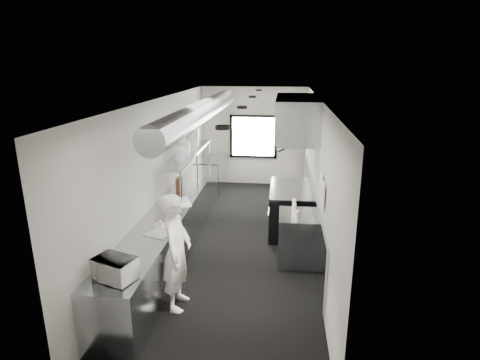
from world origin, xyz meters
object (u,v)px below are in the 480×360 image
(deli_tub_b, at_px, (115,256))
(squeeze_bottle_e, at_px, (294,204))
(range, at_px, (290,209))
(plate_stack_d, at_px, (193,138))
(pass_shelf, at_px, (188,154))
(cutting_board, at_px, (179,202))
(knife_block, at_px, (179,184))
(plate_stack_b, at_px, (184,148))
(deli_tub_a, at_px, (113,258))
(plate_stack_a, at_px, (179,154))
(far_work_table, at_px, (210,175))
(squeeze_bottle_c, at_px, (294,209))
(squeeze_bottle_a, at_px, (297,216))
(squeeze_bottle_d, at_px, (294,206))
(prep_counter, at_px, (174,228))
(microwave, at_px, (115,269))
(plate_stack_c, at_px, (191,142))
(line_cook, at_px, (176,252))
(exhaust_hood, at_px, (296,118))
(bottle_station, at_px, (297,238))
(squeeze_bottle_b, at_px, (294,213))
(small_plate, at_px, (160,225))

(deli_tub_b, relative_size, squeeze_bottle_e, 0.78)
(deli_tub_b, bearing_deg, range, 54.41)
(deli_tub_b, xyz_separation_m, plate_stack_d, (0.13, 4.22, 0.82))
(pass_shelf, bearing_deg, cutting_board, -84.91)
(knife_block, bearing_deg, squeeze_bottle_e, -25.86)
(cutting_board, height_order, plate_stack_b, plate_stack_b)
(deli_tub_a, relative_size, plate_stack_d, 0.30)
(plate_stack_a, distance_m, squeeze_bottle_e, 2.52)
(far_work_table, xyz_separation_m, plate_stack_b, (-0.04, -2.49, 1.27))
(plate_stack_a, bearing_deg, cutting_board, -78.90)
(far_work_table, distance_m, squeeze_bottle_c, 4.50)
(squeeze_bottle_a, xyz_separation_m, squeeze_bottle_d, (-0.04, 0.48, 0.00))
(prep_counter, distance_m, deli_tub_a, 2.23)
(microwave, distance_m, plate_stack_c, 4.46)
(range, xyz_separation_m, plate_stack_a, (-2.24, -0.36, 1.22))
(prep_counter, xyz_separation_m, line_cook, (0.55, -1.75, 0.41))
(exhaust_hood, height_order, bottle_station, exhaust_hood)
(deli_tub_b, relative_size, plate_stack_c, 0.45)
(line_cook, distance_m, squeeze_bottle_d, 2.41)
(pass_shelf, height_order, plate_stack_d, plate_stack_d)
(cutting_board, bearing_deg, deli_tub_b, -96.71)
(knife_block, bearing_deg, deli_tub_a, -97.10)
(pass_shelf, height_order, line_cook, line_cook)
(far_work_table, xyz_separation_m, squeeze_bottle_b, (2.22, -4.03, 0.53))
(deli_tub_a, bearing_deg, deli_tub_b, 86.79)
(small_plate, bearing_deg, far_work_table, 90.82)
(cutting_board, xyz_separation_m, squeeze_bottle_d, (2.15, -0.19, 0.08))
(range, bearing_deg, plate_stack_b, 179.87)
(prep_counter, height_order, pass_shelf, pass_shelf)
(range, distance_m, far_work_table, 3.32)
(deli_tub_a, distance_m, plate_stack_b, 3.47)
(pass_shelf, distance_m, line_cook, 3.37)
(bottle_station, xyz_separation_m, small_plate, (-2.23, -0.75, 0.46))
(small_plate, xyz_separation_m, squeeze_bottle_d, (2.16, 0.92, 0.08))
(bottle_station, relative_size, squeeze_bottle_b, 5.55)
(deli_tub_b, bearing_deg, prep_counter, 84.87)
(squeeze_bottle_c, distance_m, squeeze_bottle_d, 0.14)
(cutting_board, relative_size, plate_stack_b, 1.80)
(plate_stack_a, bearing_deg, plate_stack_d, 90.12)
(squeeze_bottle_c, bearing_deg, range, 92.06)
(pass_shelf, bearing_deg, bottle_station, -35.99)
(line_cook, relative_size, cutting_board, 3.11)
(line_cook, relative_size, plate_stack_c, 5.14)
(bottle_station, xyz_separation_m, plate_stack_c, (-2.33, 2.00, 1.29))
(microwave, height_order, cutting_board, microwave)
(microwave, relative_size, plate_stack_a, 1.88)
(prep_counter, xyz_separation_m, small_plate, (0.07, -0.95, 0.46))
(squeeze_bottle_c, relative_size, squeeze_bottle_e, 0.94)
(exhaust_hood, relative_size, squeeze_bottle_e, 11.30)
(small_plate, distance_m, plate_stack_a, 1.96)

